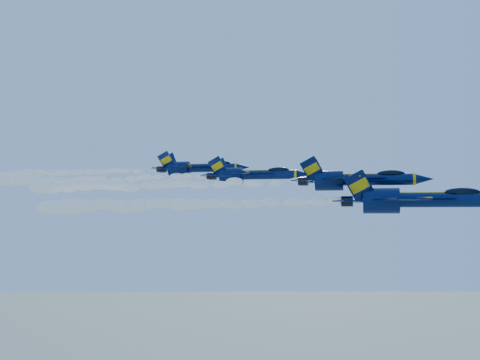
% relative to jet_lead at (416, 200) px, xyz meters
% --- Properties ---
extents(jet_lead, '(19.72, 16.17, 7.33)m').
position_rel_jet_lead_xyz_m(jet_lead, '(0.00, 0.00, 0.00)').
color(jet_lead, '#05123B').
extents(smoke_trail_jet_lead, '(40.55, 2.20, 1.98)m').
position_rel_jet_lead_xyz_m(smoke_trail_jet_lead, '(-28.70, -0.00, -0.43)').
color(smoke_trail_jet_lead, white).
extents(jet_second, '(16.89, 13.86, 6.28)m').
position_rel_jet_lead_xyz_m(jet_second, '(-6.89, 4.63, 2.72)').
color(jet_second, '#05123B').
extents(smoke_trail_jet_second, '(40.55, 1.88, 1.69)m').
position_rel_jet_lead_xyz_m(smoke_trail_jet_second, '(-34.38, 4.63, 2.32)').
color(smoke_trail_jet_second, white).
extents(jet_third, '(16.33, 13.39, 6.07)m').
position_rel_jet_lead_xyz_m(jet_third, '(-22.93, 16.16, 4.41)').
color(jet_third, '#05123B').
extents(smoke_trail_jet_third, '(40.55, 1.82, 1.64)m').
position_rel_jet_lead_xyz_m(smoke_trail_jet_third, '(-50.18, 16.16, 4.02)').
color(smoke_trail_jet_third, white).
extents(jet_fourth, '(16.22, 13.31, 6.03)m').
position_rel_jet_lead_xyz_m(jet_fourth, '(-33.53, 21.47, 6.13)').
color(jet_fourth, '#05123B').
extents(smoke_trail_jet_fourth, '(40.55, 1.81, 1.63)m').
position_rel_jet_lead_xyz_m(smoke_trail_jet_fourth, '(-60.74, 21.47, 5.73)').
color(smoke_trail_jet_fourth, white).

